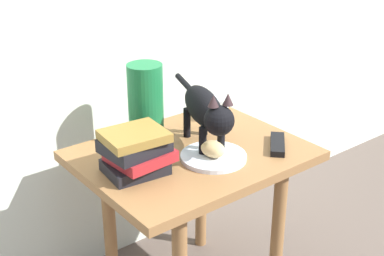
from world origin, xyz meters
TOP-DOWN VIEW (x-y plane):
  - side_table at (0.00, 0.00)m, footprint 0.69×0.54m
  - plate at (0.02, -0.08)m, footprint 0.20×0.20m
  - bread_roll at (0.01, -0.09)m, footprint 0.07×0.09m
  - cat at (0.05, -0.01)m, footprint 0.21×0.46m
  - book_stack at (-0.21, -0.01)m, footprint 0.20×0.17m
  - green_vase at (-0.06, 0.16)m, footprint 0.11×0.11m
  - candle_jar at (0.23, 0.14)m, footprint 0.07×0.07m
  - tv_remote at (0.23, -0.15)m, footprint 0.14×0.14m

SIDE VIEW (x-z plane):
  - side_table at x=0.00m, z-range 0.19..0.75m
  - plate at x=0.02m, z-range 0.56..0.57m
  - tv_remote at x=0.23m, z-range 0.56..0.58m
  - candle_jar at x=0.23m, z-range 0.55..0.64m
  - bread_roll at x=0.01m, z-range 0.57..0.62m
  - book_stack at x=-0.21m, z-range 0.56..0.69m
  - green_vase at x=-0.06m, z-range 0.56..0.81m
  - cat at x=0.05m, z-range 0.58..0.80m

